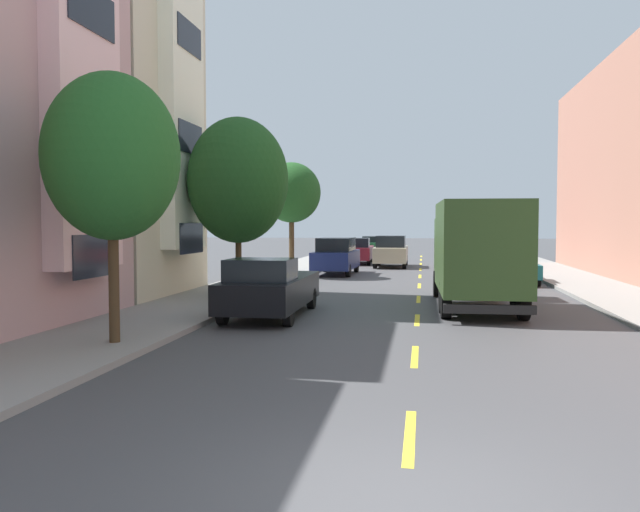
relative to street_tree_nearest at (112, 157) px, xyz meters
The scene contains 18 objects.
ground_plane 24.40m from the street_tree_nearest, 74.57° to the left, with size 160.00×160.00×0.00m, color #424244.
sidewalk_left 21.57m from the street_tree_nearest, 91.89° to the left, with size 3.20×120.00×0.14m, color gray.
sidewalk_right 25.44m from the street_tree_nearest, 57.49° to the left, with size 3.20×120.00×0.14m, color gray.
lane_centerline_dashes 19.24m from the street_tree_nearest, 70.10° to the left, with size 0.14×47.20×0.01m.
townhouse_third_cream 12.06m from the street_tree_nearest, 127.34° to the left, with size 10.66×6.74×12.39m.
street_tree_nearest is the anchor object (origin of this frame).
street_tree_second 9.53m from the street_tree_nearest, 90.00° to the left, with size 3.59×3.59×6.33m.
street_tree_third 19.06m from the street_tree_nearest, 90.00° to the left, with size 2.94×2.94×5.60m.
delivery_box_truck 11.66m from the street_tree_nearest, 44.21° to the left, with size 2.56×7.63×3.34m.
parked_wagon_sky 38.59m from the street_tree_nearest, 73.82° to the left, with size 1.82×4.70×1.50m.
parked_hatchback_charcoal 45.52m from the street_tree_nearest, 76.12° to the left, with size 1.80×4.02×1.50m.
parked_hatchback_red 28.66m from the street_tree_nearest, 67.99° to the left, with size 1.79×4.02×1.50m.
parked_pickup_black 6.47m from the street_tree_nearest, 66.94° to the left, with size 2.01×5.30×1.73m.
parked_wagon_forest 46.25m from the street_tree_nearest, 87.58° to the left, with size 1.84×4.71×1.50m.
parked_pickup_burgundy 30.09m from the street_tree_nearest, 85.80° to the left, with size 2.14×5.35×1.73m.
parked_suv_navy 21.15m from the street_tree_nearest, 84.44° to the left, with size 2.06×4.85×1.93m.
parked_sedan_teal 20.39m from the street_tree_nearest, 58.14° to the left, with size 1.93×4.55×1.43m.
moving_champagne_sedan 27.70m from the street_tree_nearest, 80.38° to the left, with size 1.95×4.80×1.93m.
Camera 1 is at (0.15, -6.20, 2.70)m, focal length 36.51 mm.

